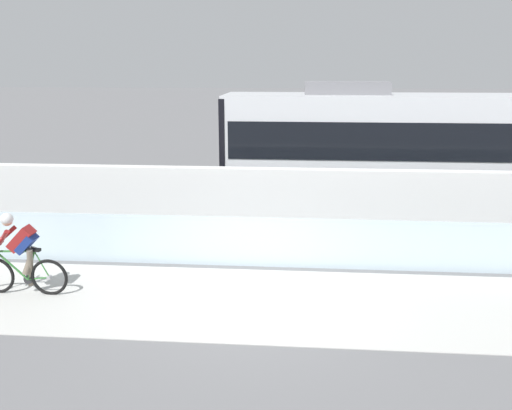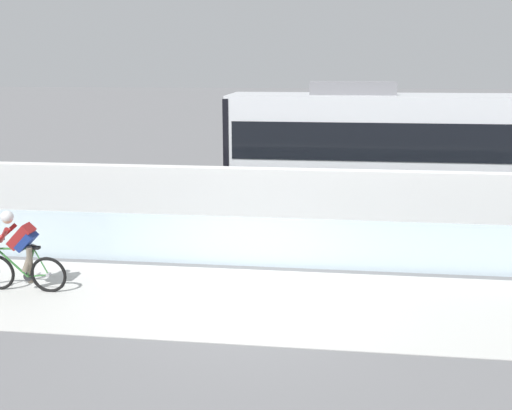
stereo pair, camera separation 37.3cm
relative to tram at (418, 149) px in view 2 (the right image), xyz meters
name	(u,v)px [view 2 (the right image)]	position (x,y,z in m)	size (l,w,h in m)	color
ground_plane	(244,302)	(-4.17, -6.85, -1.89)	(200.00, 200.00, 0.00)	slate
bike_path_deck	(244,301)	(-4.17, -6.85, -1.89)	(32.00, 3.20, 0.01)	beige
glass_parapet	(255,242)	(-4.17, -5.00, -1.34)	(32.00, 0.05, 1.10)	silver
concrete_barrier_wall	(264,205)	(-4.17, -3.20, -0.97)	(32.00, 0.36, 1.84)	silver
tram_rail_near	(272,214)	(-4.17, -0.72, -1.89)	(32.00, 0.08, 0.01)	#595654
tram_rail_far	(276,202)	(-4.17, 0.72, -1.89)	(32.00, 0.08, 0.01)	#595654
tram	(418,149)	(0.00, 0.00, 0.00)	(11.06, 2.54, 3.81)	silver
cyclist_on_bike	(21,253)	(-8.47, -6.85, -1.11)	(1.77, 0.58, 1.61)	black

